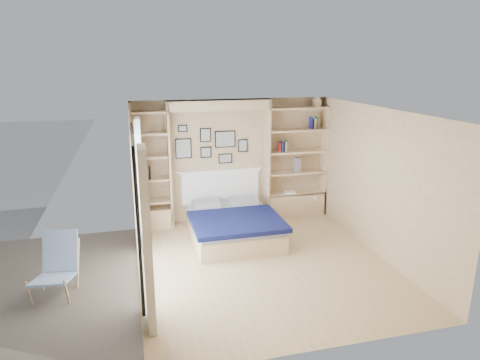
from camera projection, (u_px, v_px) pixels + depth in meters
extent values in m
plane|color=tan|center=(264.00, 263.00, 7.05)|extent=(4.50, 4.50, 0.00)
plane|color=tan|center=(232.00, 160.00, 8.81)|extent=(4.00, 0.00, 4.00)
plane|color=tan|center=(328.00, 250.00, 4.61)|extent=(4.00, 0.00, 4.00)
plane|color=tan|center=(134.00, 201.00, 6.24)|extent=(0.00, 4.50, 4.50)
plane|color=tan|center=(378.00, 183.00, 7.19)|extent=(0.00, 4.50, 4.50)
plane|color=white|center=(266.00, 111.00, 6.38)|extent=(4.50, 4.50, 0.00)
cube|color=#D9B781|center=(169.00, 166.00, 8.34)|extent=(0.04, 0.35, 2.50)
cube|color=#D9B781|center=(267.00, 160.00, 8.82)|extent=(0.04, 0.35, 2.50)
cube|color=#D9B781|center=(219.00, 105.00, 8.27)|extent=(2.00, 0.35, 0.20)
cube|color=#D9B781|center=(324.00, 157.00, 9.12)|extent=(0.04, 0.35, 2.50)
cube|color=#D9B781|center=(134.00, 168.00, 8.18)|extent=(0.04, 0.35, 2.50)
cube|color=#D9B781|center=(295.00, 204.00, 9.24)|extent=(1.30, 0.35, 0.50)
cube|color=#D9B781|center=(154.00, 218.00, 8.54)|extent=(0.70, 0.35, 0.40)
cube|color=black|center=(132.00, 134.00, 5.98)|extent=(0.04, 2.08, 0.06)
cube|color=black|center=(142.00, 276.00, 6.57)|extent=(0.04, 2.08, 0.06)
cube|color=black|center=(139.00, 237.00, 5.33)|extent=(0.04, 0.06, 2.20)
cube|color=black|center=(136.00, 191.00, 7.24)|extent=(0.04, 0.06, 2.20)
cube|color=silver|center=(136.00, 209.00, 6.28)|extent=(0.01, 2.00, 2.20)
cube|color=white|center=(147.00, 242.00, 5.08)|extent=(0.10, 0.45, 2.30)
cube|color=white|center=(141.00, 183.00, 7.51)|extent=(0.10, 0.45, 2.30)
cube|color=#D9B781|center=(295.00, 192.00, 9.17)|extent=(1.30, 0.35, 0.04)
cube|color=#D9B781|center=(296.00, 172.00, 9.05)|extent=(1.30, 0.35, 0.04)
cube|color=#D9B781|center=(297.00, 151.00, 8.93)|extent=(1.30, 0.35, 0.04)
cube|color=#D9B781|center=(298.00, 130.00, 8.81)|extent=(1.30, 0.35, 0.04)
cube|color=#D9B781|center=(298.00, 108.00, 8.69)|extent=(1.30, 0.35, 0.04)
cube|color=#D9B781|center=(153.00, 201.00, 8.45)|extent=(0.70, 0.35, 0.04)
cube|color=#D9B781|center=(152.00, 179.00, 8.32)|extent=(0.70, 0.35, 0.04)
cube|color=#D9B781|center=(151.00, 157.00, 8.20)|extent=(0.70, 0.35, 0.04)
cube|color=#D9B781|center=(149.00, 133.00, 8.08)|extent=(0.70, 0.35, 0.04)
cube|color=#D9B781|center=(148.00, 112.00, 7.98)|extent=(0.70, 0.35, 0.04)
cube|color=#D9B781|center=(233.00, 230.00, 8.02)|extent=(1.52, 1.90, 0.33)
cube|color=#999CA7|center=(233.00, 219.00, 7.96)|extent=(1.48, 1.86, 0.10)
cube|color=#0D123B|center=(237.00, 222.00, 7.64)|extent=(1.62, 1.33, 0.08)
cube|color=#999CA7|center=(206.00, 204.00, 8.45)|extent=(0.52, 0.38, 0.12)
cube|color=#999CA7|center=(244.00, 201.00, 8.63)|extent=(0.52, 0.38, 0.12)
cube|color=white|center=(221.00, 186.00, 8.87)|extent=(1.62, 0.04, 0.70)
cube|color=black|center=(183.00, 148.00, 8.47)|extent=(0.32, 0.02, 0.40)
cube|color=gray|center=(183.00, 149.00, 8.46)|extent=(0.28, 0.01, 0.36)
cube|color=black|center=(205.00, 135.00, 8.51)|extent=(0.22, 0.02, 0.28)
cube|color=gray|center=(206.00, 135.00, 8.50)|extent=(0.18, 0.01, 0.24)
cube|color=black|center=(206.00, 152.00, 8.61)|extent=(0.22, 0.02, 0.22)
cube|color=gray|center=(206.00, 152.00, 8.60)|extent=(0.18, 0.01, 0.18)
cube|color=black|center=(225.00, 139.00, 8.63)|extent=(0.42, 0.02, 0.34)
cube|color=gray|center=(225.00, 139.00, 8.62)|extent=(0.38, 0.01, 0.30)
cube|color=black|center=(225.00, 158.00, 8.74)|extent=(0.28, 0.02, 0.20)
cube|color=gray|center=(225.00, 159.00, 8.73)|extent=(0.24, 0.01, 0.16)
cube|color=black|center=(243.00, 146.00, 8.76)|extent=(0.20, 0.02, 0.26)
cube|color=gray|center=(243.00, 146.00, 8.75)|extent=(0.16, 0.01, 0.22)
cube|color=black|center=(183.00, 128.00, 8.36)|extent=(0.18, 0.02, 0.14)
cube|color=gray|center=(183.00, 128.00, 8.35)|extent=(0.14, 0.01, 0.10)
cylinder|color=silver|center=(177.00, 173.00, 8.34)|extent=(0.20, 0.02, 0.02)
cone|color=white|center=(183.00, 173.00, 8.37)|extent=(0.13, 0.12, 0.15)
cylinder|color=silver|center=(262.00, 167.00, 8.75)|extent=(0.20, 0.02, 0.02)
cone|color=white|center=(257.00, 169.00, 8.73)|extent=(0.13, 0.12, 0.15)
cube|color=#A51E1E|center=(279.00, 147.00, 8.80)|extent=(0.02, 0.15, 0.19)
cube|color=navy|center=(281.00, 146.00, 8.81)|extent=(0.03, 0.15, 0.21)
cube|color=black|center=(283.00, 147.00, 8.82)|extent=(0.03, 0.15, 0.19)
cube|color=#BFB28C|center=(285.00, 146.00, 8.83)|extent=(0.04, 0.15, 0.20)
cube|color=#295C43|center=(286.00, 146.00, 8.83)|extent=(0.03, 0.15, 0.23)
cube|color=navy|center=(311.00, 123.00, 8.83)|extent=(0.03, 0.15, 0.24)
cube|color=black|center=(312.00, 124.00, 8.85)|extent=(0.03, 0.15, 0.20)
cube|color=#BAAD89|center=(314.00, 123.00, 8.86)|extent=(0.04, 0.15, 0.21)
cube|color=#26593F|center=(316.00, 123.00, 8.86)|extent=(0.03, 0.15, 0.24)
cube|color=#A51E1E|center=(316.00, 124.00, 8.87)|extent=(0.03, 0.15, 0.19)
cube|color=navy|center=(150.00, 175.00, 8.28)|extent=(0.02, 0.15, 0.16)
cube|color=black|center=(150.00, 172.00, 8.27)|extent=(0.03, 0.15, 0.25)
cube|color=#D9B781|center=(317.00, 103.00, 8.75)|extent=(0.13, 0.13, 0.15)
cone|color=#D9B781|center=(317.00, 97.00, 8.72)|extent=(0.20, 0.20, 0.08)
cube|color=slate|center=(297.00, 164.00, 9.01)|extent=(0.12, 0.12, 0.30)
cube|color=white|center=(290.00, 192.00, 9.08)|extent=(0.22, 0.16, 0.03)
cube|color=#6E5F51|center=(27.00, 292.00, 6.19)|extent=(3.20, 4.00, 0.05)
cylinder|color=tan|center=(29.00, 294.00, 5.71)|extent=(0.05, 0.15, 0.43)
cylinder|color=tan|center=(67.00, 292.00, 5.75)|extent=(0.05, 0.15, 0.43)
cylinder|color=tan|center=(44.00, 266.00, 6.26)|extent=(0.08, 0.35, 0.71)
cylinder|color=tan|center=(78.00, 264.00, 6.30)|extent=(0.08, 0.35, 0.71)
cube|color=#4474C1|center=(53.00, 279.00, 5.92)|extent=(0.58, 0.67, 0.16)
cube|color=#4474C1|center=(60.00, 250.00, 6.25)|extent=(0.53, 0.31, 0.58)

